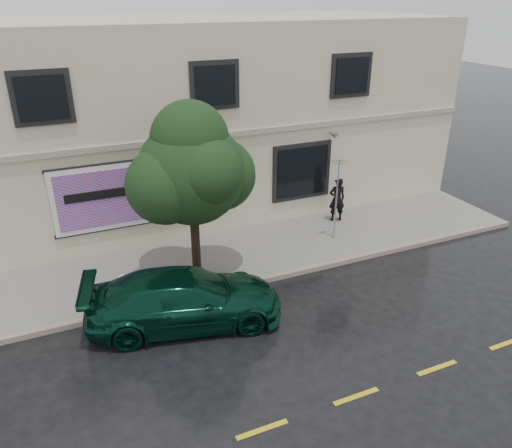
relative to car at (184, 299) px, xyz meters
name	(u,v)px	position (x,y,z in m)	size (l,w,h in m)	color
ground	(283,310)	(2.56, -0.51, -0.72)	(90.00, 90.00, 0.00)	black
sidewalk	(238,255)	(2.56, 2.74, -0.65)	(20.00, 3.50, 0.15)	gray
curb	(260,281)	(2.56, 0.99, -0.65)	(20.00, 0.18, 0.16)	gray
road_marking	(356,396)	(2.56, -4.01, -0.72)	(19.00, 0.12, 0.01)	gold
building	(182,114)	(2.56, 8.48, 2.78)	(20.00, 8.12, 7.00)	beige
billboard	(122,196)	(-0.64, 4.40, 1.33)	(4.30, 0.16, 2.20)	white
car	(184,299)	(0.00, 0.00, 0.00)	(2.19, 4.95, 1.44)	#083222
pedestrian	(337,199)	(6.84, 3.67, 0.26)	(0.60, 0.40, 1.66)	black
umbrella	(339,169)	(6.84, 3.67, 1.42)	(0.90, 0.90, 0.67)	black
street_tree	(192,172)	(0.87, 1.69, 2.74)	(2.85, 2.85, 4.75)	black
fire_hydrant	(124,290)	(-1.30, 1.29, -0.14)	(0.37, 0.34, 0.89)	silver
sign_pole	(337,196)	(6.00, 2.44, 0.98)	(0.32, 0.08, 2.58)	#989AA0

